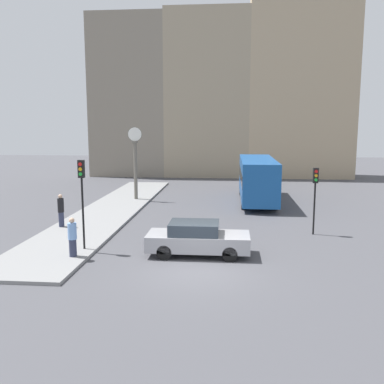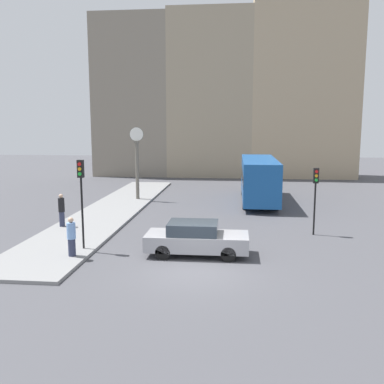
# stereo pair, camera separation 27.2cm
# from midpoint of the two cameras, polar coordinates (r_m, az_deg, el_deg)

# --- Properties ---
(ground_plane) EXTENTS (120.00, 120.00, 0.00)m
(ground_plane) POSITION_cam_midpoint_polar(r_m,az_deg,el_deg) (16.58, 0.90, -10.48)
(ground_plane) COLOR #47474C
(sidewalk_corner) EXTENTS (3.72, 26.04, 0.14)m
(sidewalk_corner) POSITION_cam_midpoint_polar(r_m,az_deg,el_deg) (28.24, -10.29, -2.32)
(sidewalk_corner) COLOR gray
(sidewalk_corner) RESTS_ON ground_plane
(building_row) EXTENTS (27.65, 5.00, 18.38)m
(building_row) POSITION_cam_midpoint_polar(r_m,az_deg,el_deg) (46.94, 4.65, 12.95)
(building_row) COLOR gray
(building_row) RESTS_ON ground_plane
(sedan_car) EXTENTS (4.35, 1.76, 1.44)m
(sedan_car) POSITION_cam_midpoint_polar(r_m,az_deg,el_deg) (18.31, 0.98, -6.22)
(sedan_car) COLOR #9E9EA3
(sedan_car) RESTS_ON ground_plane
(bus_distant) EXTENTS (2.38, 9.36, 3.11)m
(bus_distant) POSITION_cam_midpoint_polar(r_m,az_deg,el_deg) (31.08, 9.16, 1.90)
(bus_distant) COLOR #195199
(bus_distant) RESTS_ON ground_plane
(traffic_light_near) EXTENTS (0.26, 0.24, 3.90)m
(traffic_light_near) POSITION_cam_midpoint_polar(r_m,az_deg,el_deg) (18.96, -14.16, 0.82)
(traffic_light_near) COLOR black
(traffic_light_near) RESTS_ON sidewalk_corner
(traffic_light_far) EXTENTS (0.26, 0.24, 3.40)m
(traffic_light_far) POSITION_cam_midpoint_polar(r_m,az_deg,el_deg) (22.20, 16.48, 0.64)
(traffic_light_far) COLOR black
(traffic_light_far) RESTS_ON ground_plane
(street_clock) EXTENTS (1.06, 0.33, 5.24)m
(street_clock) POSITION_cam_midpoint_polar(r_m,az_deg,el_deg) (31.33, -7.09, 4.21)
(street_clock) COLOR #666056
(street_clock) RESTS_ON sidewalk_corner
(pedestrian_black_jacket) EXTENTS (0.33, 0.33, 1.76)m
(pedestrian_black_jacket) POSITION_cam_midpoint_polar(r_m,az_deg,el_deg) (23.78, -16.68, -2.32)
(pedestrian_black_jacket) COLOR #2D334C
(pedestrian_black_jacket) RESTS_ON sidewalk_corner
(pedestrian_blue_stripe) EXTENTS (0.36, 0.36, 1.63)m
(pedestrian_blue_stripe) POSITION_cam_midpoint_polar(r_m,az_deg,el_deg) (18.35, -15.37, -5.78)
(pedestrian_blue_stripe) COLOR #2D334C
(pedestrian_blue_stripe) RESTS_ON sidewalk_corner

